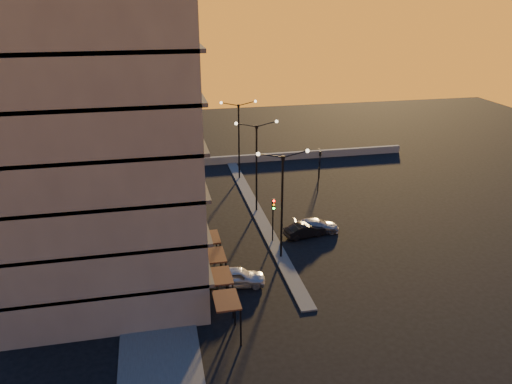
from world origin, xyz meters
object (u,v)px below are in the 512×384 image
at_px(traffic_light_main, 273,213).
at_px(car_sedan, 305,230).
at_px(streetlamp_mid, 256,160).
at_px(car_wagon, 316,226).
at_px(car_hatchback, 237,277).

relative_size(traffic_light_main, car_sedan, 1.10).
height_order(streetlamp_mid, car_wagon, streetlamp_mid).
height_order(car_sedan, car_wagon, car_sedan).
xyz_separation_m(car_sedan, car_wagon, (1.33, 0.73, -0.02)).
xyz_separation_m(car_hatchback, car_sedan, (7.56, 6.90, -0.10)).
xyz_separation_m(streetlamp_mid, car_hatchback, (-4.39, -13.52, -4.86)).
bearing_deg(streetlamp_mid, traffic_light_main, -90.00).
distance_m(car_sedan, car_wagon, 1.52).
bearing_deg(car_hatchback, traffic_light_main, -26.65).
bearing_deg(streetlamp_mid, car_hatchback, -108.00).
bearing_deg(car_wagon, traffic_light_main, 114.47).
height_order(traffic_light_main, car_sedan, traffic_light_main).
relative_size(traffic_light_main, car_hatchback, 0.98).
height_order(streetlamp_mid, car_hatchback, streetlamp_mid).
height_order(car_hatchback, car_wagon, car_hatchback).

